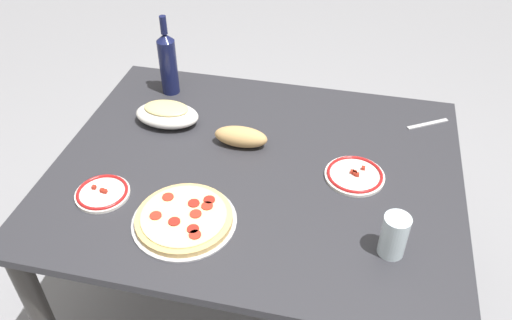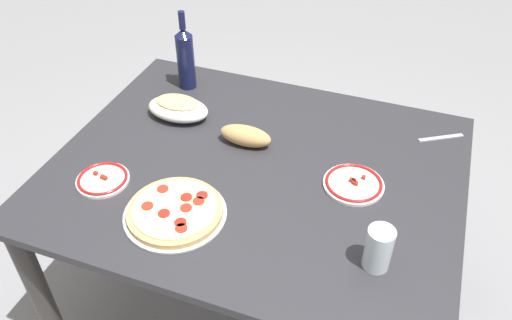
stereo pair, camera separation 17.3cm
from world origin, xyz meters
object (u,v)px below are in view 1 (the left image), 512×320
Objects in this scene: dining_table at (256,189)px; bread_loaf at (241,137)px; baked_pasta_dish at (167,114)px; wine_bottle at (168,62)px; side_plate_near at (102,193)px; pepperoni_pizza at (184,218)px; water_glass at (394,236)px; side_plate_far at (355,175)px.

dining_table is 0.19m from bread_loaf.
baked_pasta_dish is 0.24m from wine_bottle.
side_plate_near reaches higher than dining_table.
side_plate_near is (0.00, 0.63, -0.12)m from wine_bottle.
pepperoni_pizza reaches higher than side_plate_near.
dining_table is 5.68× the size of baked_pasta_dish.
wine_bottle is at bearing -90.16° from side_plate_near.
water_glass reaches higher than baked_pasta_dish.
baked_pasta_dish is at bearing -28.60° from water_glass.
baked_pasta_dish is 1.39× the size of side_plate_near.
pepperoni_pizza is 2.35× the size of water_glass.
side_plate_near is at bearing 18.79° from side_plate_far.
water_glass is at bearing 151.40° from baked_pasta_dish.
wine_bottle reaches higher than water_glass.
water_glass is at bearing 143.43° from wine_bottle.
water_glass is (-0.45, 0.28, 0.17)m from dining_table.
wine_bottle is 2.42× the size of water_glass.
dining_table is 6.88× the size of side_plate_far.
baked_pasta_dish is 1.78× the size of water_glass.
baked_pasta_dish is 1.21× the size of side_plate_far.
bread_loaf is (-0.37, -0.35, 0.03)m from side_plate_near.
dining_table is 10.11× the size of water_glass.
side_plate_far is at bearing -161.21° from side_plate_near.
water_glass is (-0.61, -0.02, 0.05)m from pepperoni_pizza.
pepperoni_pizza is 1.32× the size of baked_pasta_dish.
pepperoni_pizza is 0.52m from baked_pasta_dish.
water_glass is 0.78× the size of side_plate_near.
bread_loaf is (-0.30, 0.07, -0.00)m from baked_pasta_dish.
dining_table is 7.17× the size of bread_loaf.
side_plate_far is at bearing 167.63° from baked_pasta_dish.
side_plate_far reaches higher than dining_table.
baked_pasta_dish reaches higher than side_plate_near.
dining_table is 7.87× the size of side_plate_near.
bread_loaf is at bearing 142.32° from wine_bottle.
wine_bottle reaches higher than side_plate_near.
bread_loaf reaches higher than dining_table.
pepperoni_pizza is at bearing 33.33° from side_plate_far.
water_glass is 0.33m from side_plate_far.
water_glass is 0.90m from side_plate_near.
baked_pasta_dish is 0.31m from bread_loaf.
dining_table is 4.19× the size of wine_bottle.
bread_loaf reaches higher than pepperoni_pizza.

